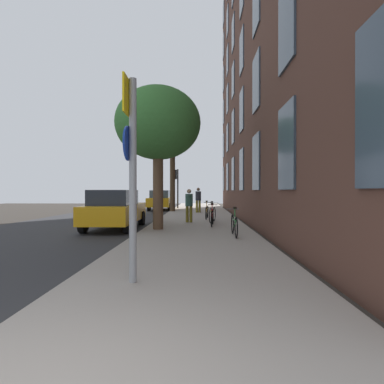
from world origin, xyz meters
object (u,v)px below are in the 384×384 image
at_px(sign_post, 131,162).
at_px(traffic_light, 177,181).
at_px(tree_far, 173,138).
at_px(bicycle_2, 212,214).
at_px(bicycle_1, 212,217).
at_px(pedestrian_0, 189,203).
at_px(bicycle_3, 207,212).
at_px(bicycle_0, 234,224).
at_px(tree_near, 158,124).
at_px(car_1, 161,200).
at_px(car_0, 115,209).
at_px(pedestrian_1, 198,198).

bearing_deg(sign_post, traffic_light, 92.50).
height_order(tree_far, bicycle_2, tree_far).
relative_size(traffic_light, bicycle_1, 1.94).
relative_size(tree_far, pedestrian_0, 4.32).
bearing_deg(bicycle_3, bicycle_2, -82.06).
height_order(sign_post, bicycle_0, sign_post).
bearing_deg(bicycle_1, bicycle_3, 92.91).
xyz_separation_m(tree_near, car_1, (-1.60, 13.37, -3.32)).
height_order(tree_near, bicycle_1, tree_near).
bearing_deg(pedestrian_0, car_1, 104.04).
xyz_separation_m(bicycle_1, car_0, (-4.05, -0.26, 0.34)).
height_order(sign_post, pedestrian_0, sign_post).
xyz_separation_m(sign_post, tree_far, (-0.91, 17.07, 3.40)).
distance_m(sign_post, tree_far, 17.43).
bearing_deg(bicycle_2, tree_far, 108.62).
height_order(pedestrian_0, pedestrian_1, pedestrian_1).
bearing_deg(car_0, bicycle_1, 3.72).
relative_size(traffic_light, pedestrian_0, 2.13).
height_order(bicycle_2, car_0, car_0).
height_order(tree_far, pedestrian_1, tree_far).
xyz_separation_m(pedestrian_0, car_0, (-3.02, -1.68, -0.17)).
relative_size(traffic_light, car_1, 0.74).
distance_m(tree_far, bicycle_0, 13.38).
bearing_deg(car_0, pedestrian_0, 29.01).
bearing_deg(sign_post, bicycle_0, 66.14).
bearing_deg(pedestrian_0, bicycle_0, -68.91).
relative_size(bicycle_0, pedestrian_1, 1.01).
bearing_deg(sign_post, car_0, 107.70).
bearing_deg(pedestrian_1, bicycle_1, -85.29).
bearing_deg(pedestrian_0, bicycle_3, 62.56).
xyz_separation_m(traffic_light, pedestrian_0, (1.50, -11.61, -1.39)).
bearing_deg(car_1, bicycle_2, -70.50).
bearing_deg(pedestrian_0, traffic_light, 97.38).
bearing_deg(bicycle_0, car_0, 151.05).
bearing_deg(bicycle_2, bicycle_0, -82.87).
xyz_separation_m(sign_post, bicycle_2, (1.69, 9.36, -1.56)).
xyz_separation_m(traffic_light, bicycle_1, (2.54, -13.02, -1.90)).
xyz_separation_m(sign_post, bicycle_1, (1.62, 7.89, -1.57)).
height_order(bicycle_1, car_0, car_0).
xyz_separation_m(tree_near, bicycle_3, (1.98, 4.24, -3.67)).
height_order(tree_far, car_0, tree_far).
bearing_deg(bicycle_2, bicycle_1, -92.67).
bearing_deg(sign_post, bicycle_1, 78.38).
distance_m(sign_post, bicycle_0, 5.73).
distance_m(traffic_light, bicycle_2, 11.98).
distance_m(sign_post, car_1, 20.26).
bearing_deg(tree_near, bicycle_1, 28.23).
relative_size(tree_near, pedestrian_1, 3.25).
bearing_deg(car_0, traffic_light, 83.48).
bearing_deg(bicycle_0, pedestrian_1, 96.71).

